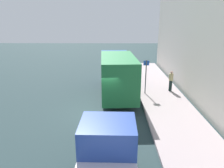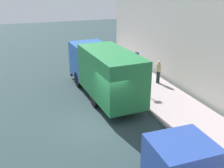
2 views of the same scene
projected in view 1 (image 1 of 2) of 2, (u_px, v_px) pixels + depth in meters
ground at (98, 111)px, 13.84m from camera, size 80.00×80.00×0.00m
sidewalk at (170, 111)px, 13.77m from camera, size 3.41×30.00×0.16m
building_facade at (215, 34)px, 12.29m from camera, size 0.50×30.00×9.94m
large_utility_truck at (117, 72)px, 16.37m from camera, size 2.82×8.23×3.28m
pedestrian_walking at (171, 80)px, 17.05m from camera, size 0.39×0.39×1.67m
street_sign_post at (146, 74)px, 16.27m from camera, size 0.44×0.08×2.69m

